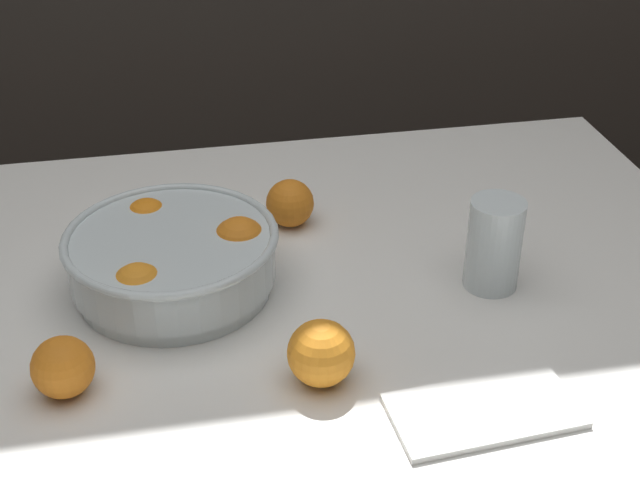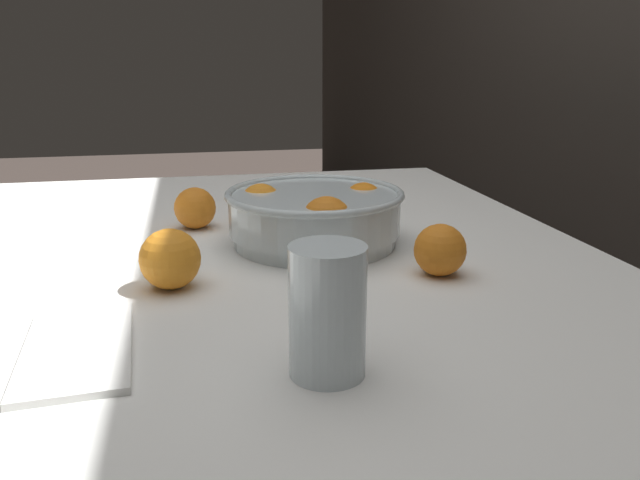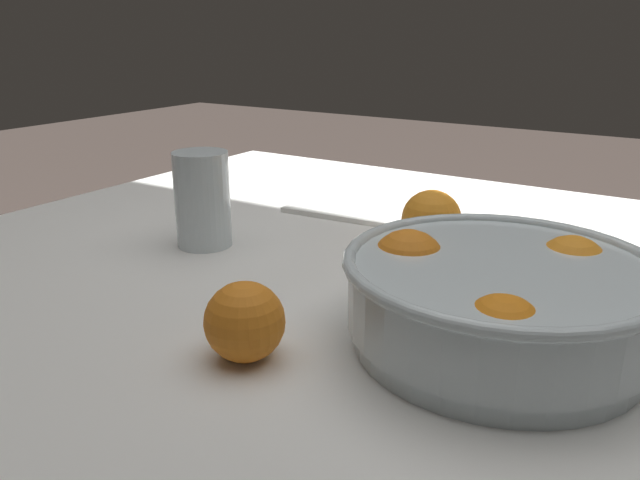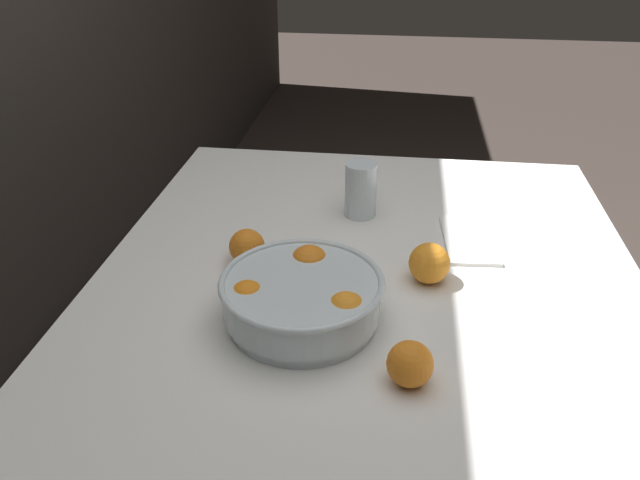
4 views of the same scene
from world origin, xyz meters
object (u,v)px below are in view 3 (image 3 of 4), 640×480
Objects in this scene: fruit_bowl at (496,298)px; juice_glass at (203,203)px; orange_loose_front at (245,322)px; orange_loose_aside at (431,220)px.

juice_glass is (0.42, -0.07, 0.01)m from fruit_bowl.
juice_glass is 0.32m from orange_loose_front.
orange_loose_aside is (-0.02, -0.37, 0.00)m from orange_loose_front.
fruit_bowl is 3.58× the size of orange_loose_aside.
fruit_bowl reaches higher than orange_loose_front.
fruit_bowl is 3.94× the size of orange_loose_front.
fruit_bowl is at bearing -141.86° from orange_loose_front.
fruit_bowl is 0.23m from orange_loose_front.
orange_loose_aside reaches higher than orange_loose_front.
orange_loose_aside is at bearing -54.90° from fruit_bowl.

